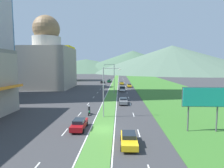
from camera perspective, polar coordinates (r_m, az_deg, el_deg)
ground_plane at (r=27.10m, az=-3.03°, el=-14.01°), size 600.00×600.00×0.00m
grass_median at (r=85.92m, az=0.70°, el=-0.42°), size 3.20×240.00×0.06m
grass_verge_right at (r=87.79m, az=14.27°, el=-0.47°), size 24.00×240.00×0.06m
lane_dash_left_2 at (r=26.89m, az=-14.53°, el=-14.34°), size 0.16×2.80×0.01m
lane_dash_left_3 at (r=35.55m, az=-10.10°, el=-9.29°), size 0.16×2.80×0.01m
lane_dash_left_4 at (r=44.50m, az=-7.50°, el=-6.21°), size 0.16×2.80×0.01m
lane_dash_left_5 at (r=53.60m, az=-5.79°, el=-4.16°), size 0.16×2.80×0.01m
lane_dash_left_6 at (r=62.78m, az=-4.58°, el=-2.71°), size 0.16×2.80×0.01m
lane_dash_left_7 at (r=72.01m, az=-3.69°, el=-1.63°), size 0.16×2.80×0.01m
lane_dash_left_8 at (r=81.27m, az=-2.99°, el=-0.79°), size 0.16×2.80×0.01m
lane_dash_left_9 at (r=90.56m, az=-2.44°, el=-0.13°), size 0.16×2.80×0.01m
lane_dash_left_10 at (r=99.86m, az=-2.00°, el=0.41°), size 0.16×2.80×0.01m
lane_dash_left_11 at (r=109.17m, az=-1.63°, el=0.86°), size 0.16×2.80×0.01m
lane_dash_left_12 at (r=118.50m, az=-1.31°, el=1.24°), size 0.16×2.80×0.01m
lane_dash_left_13 at (r=127.83m, az=-1.05°, el=1.56°), size 0.16×2.80×0.01m
lane_dash_left_14 at (r=137.17m, az=-0.82°, el=1.84°), size 0.16×2.80×0.01m
lane_dash_right_2 at (r=25.95m, az=8.39°, el=-14.96°), size 0.16×2.80×0.01m
lane_dash_right_3 at (r=34.85m, az=6.75°, el=-9.54°), size 0.16×2.80×0.01m
lane_dash_right_4 at (r=43.94m, az=5.81°, el=-6.34°), size 0.16×2.80×0.01m
lane_dash_right_5 at (r=53.14m, az=5.20°, el=-4.24°), size 0.16×2.80×0.01m
lane_dash_right_6 at (r=62.38m, az=4.77°, el=-2.77°), size 0.16×2.80×0.01m
lane_dash_right_7 at (r=71.66m, az=4.46°, el=-1.67°), size 0.16×2.80×0.01m
lane_dash_right_8 at (r=80.97m, az=4.21°, el=-0.83°), size 0.16×2.80×0.01m
lane_dash_right_9 at (r=90.28m, az=4.02°, el=-0.16°), size 0.16×2.80×0.01m
lane_dash_right_10 at (r=99.61m, az=3.86°, el=0.39°), size 0.16×2.80×0.01m
lane_dash_right_11 at (r=108.95m, az=3.73°, el=0.84°), size 0.16×2.80×0.01m
lane_dash_right_12 at (r=118.29m, az=3.62°, el=1.22°), size 0.16×2.80×0.01m
lane_dash_right_13 at (r=127.64m, az=3.53°, el=1.55°), size 0.16×2.80×0.01m
lane_dash_right_14 at (r=136.99m, az=3.45°, el=1.83°), size 0.16×2.80×0.01m
edge_line_median_left at (r=85.99m, az=-0.46°, el=-0.43°), size 0.16×240.00×0.01m
edge_line_median_right at (r=85.89m, az=1.87°, el=-0.44°), size 0.16×240.00×0.01m
domed_building at (r=79.85m, az=-19.54°, el=6.98°), size 19.32×19.32×29.40m
midrise_colored at (r=118.50m, az=-15.65°, el=6.15°), size 14.36×14.36×21.18m
hill_far_left at (r=328.56m, az=-8.14°, el=5.86°), size 237.51×237.51×21.27m
hill_far_center at (r=309.44m, az=6.51°, el=7.12°), size 202.65×202.65×34.50m
hill_far_right at (r=271.69m, az=18.22°, el=7.42°), size 230.04×230.04×37.73m
street_lamp_near at (r=32.11m, az=-2.04°, el=-1.43°), size 3.23×0.43×8.87m
street_lamp_mid at (r=59.31m, az=0.32°, el=2.31°), size 3.53×0.28×9.77m
billboard_roadside at (r=27.90m, az=26.73°, el=-4.15°), size 5.78×0.28×6.26m
car_0 at (r=98.04m, az=-2.97°, el=0.75°), size 1.94×4.59×1.46m
car_1 at (r=90.09m, az=3.07°, el=0.31°), size 2.04×4.40×1.42m
car_2 at (r=79.28m, az=5.44°, el=-0.42°), size 1.87×4.65×1.50m
car_3 at (r=109.62m, az=-0.66°, el=1.26°), size 2.02×4.49×1.39m
car_4 at (r=43.96m, az=3.54°, el=-5.30°), size 2.02×4.68×1.48m
car_5 at (r=21.93m, az=5.31°, el=-16.82°), size 1.95×4.58×1.44m
car_6 at (r=27.27m, az=-10.21°, el=-12.24°), size 1.89×4.73×1.53m
car_7 at (r=101.58m, az=-0.98°, el=0.93°), size 1.91×4.38×1.49m
pickup_truck_0 at (r=65.74m, az=3.28°, el=-1.47°), size 2.18×5.40×2.00m
motorcycle_rider at (r=34.76m, az=-7.15°, el=-8.33°), size 0.36×2.00×1.80m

